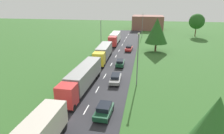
% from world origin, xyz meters
% --- Properties ---
extents(road, '(10.00, 140.00, 0.06)m').
position_xyz_m(road, '(0.00, 24.50, 0.03)').
color(road, '#2B2B30').
rests_on(road, ground).
extents(lane_marking_centre, '(0.16, 124.29, 0.01)m').
position_xyz_m(lane_marking_centre, '(0.00, 22.17, 0.07)').
color(lane_marking_centre, white).
rests_on(lane_marking_centre, road).
extents(truck_second, '(2.90, 14.48, 3.54)m').
position_xyz_m(truck_second, '(-2.35, 28.55, 2.12)').
color(truck_second, red).
rests_on(truck_second, road).
extents(truck_third, '(2.76, 12.40, 3.43)m').
position_xyz_m(truck_third, '(-2.45, 45.06, 2.05)').
color(truck_third, yellow).
rests_on(truck_third, road).
extents(truck_fourth, '(2.67, 12.15, 3.44)m').
position_xyz_m(truck_fourth, '(-2.60, 63.60, 2.06)').
color(truck_fourth, red).
rests_on(truck_fourth, road).
extents(car_second, '(2.04, 4.03, 1.51)m').
position_xyz_m(car_second, '(2.65, 21.49, 0.84)').
color(car_second, '#19472D').
rests_on(car_second, road).
extents(car_third, '(1.95, 4.64, 1.38)m').
position_xyz_m(car_third, '(2.45, 32.32, 0.79)').
color(car_third, gray).
rests_on(car_third, road).
extents(car_fourth, '(1.89, 4.22, 1.44)m').
position_xyz_m(car_fourth, '(2.09, 41.43, 0.82)').
color(car_fourth, '#19472D').
rests_on(car_fourth, road).
extents(car_fifth, '(1.95, 4.40, 1.44)m').
position_xyz_m(car_fifth, '(2.78, 55.50, 0.82)').
color(car_fifth, red).
rests_on(car_fifth, road).
extents(lamppost_second, '(0.36, 0.36, 9.02)m').
position_xyz_m(lamppost_second, '(6.20, 31.97, 4.99)').
color(lamppost_second, slate).
rests_on(lamppost_second, ground).
extents(lamppost_third, '(0.36, 0.36, 8.22)m').
position_xyz_m(lamppost_third, '(-6.19, 59.29, 4.59)').
color(lamppost_third, slate).
rests_on(lamppost_third, ground).
extents(lamppost_fourth, '(0.36, 0.36, 9.01)m').
position_xyz_m(lamppost_fourth, '(5.84, 78.41, 4.99)').
color(lamppost_fourth, slate).
rests_on(lamppost_fourth, ground).
extents(tree_oak, '(5.85, 5.85, 8.77)m').
position_xyz_m(tree_oak, '(26.57, 83.15, 5.84)').
color(tree_oak, '#513823').
rests_on(tree_oak, ground).
extents(tree_maple, '(6.18, 6.18, 9.17)m').
position_xyz_m(tree_maple, '(10.24, 56.42, 5.76)').
color(tree_maple, '#513823').
rests_on(tree_maple, ground).
extents(distant_building, '(14.49, 11.46, 6.48)m').
position_xyz_m(distant_building, '(7.87, 99.90, 3.24)').
color(distant_building, brown).
rests_on(distant_building, ground).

